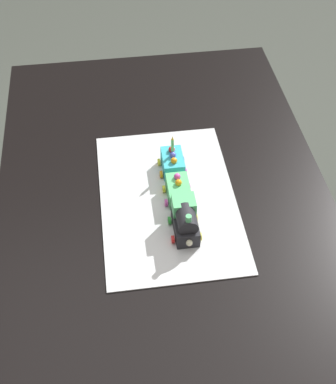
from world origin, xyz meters
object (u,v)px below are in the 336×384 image
Objects in this scene: cake_car_caboose_mint_green at (178,190)px; cake_car_gondola_turquoise at (173,163)px; dining_table at (162,205)px; birthday_candle at (172,144)px; cake_locomotive at (185,220)px.

cake_car_caboose_mint_green is 0.12m from cake_car_gondola_turquoise.
dining_table is 0.22m from birthday_candle.
cake_car_gondola_turquoise is (0.05, -0.04, 0.14)m from dining_table.
cake_locomotive is 1.40× the size of cake_car_gondola_turquoise.
cake_car_gondola_turquoise is at bearing 0.00° from cake_car_caboose_mint_green.
cake_car_caboose_mint_green is at bearing -180.00° from birthday_candle.
cake_car_gondola_turquoise is at bearing -40.33° from dining_table.
cake_car_caboose_mint_green is 1.00× the size of cake_car_gondola_turquoise.
cake_car_gondola_turquoise is (0.12, 0.00, 0.00)m from cake_car_caboose_mint_green.
birthday_candle reaches higher than dining_table.
birthday_candle is (0.26, 0.00, 0.05)m from cake_locomotive.
birthday_candle is at bearing 0.00° from cake_car_gondola_turquoise.
cake_car_gondola_turquoise is 0.07m from birthday_candle.
dining_table is 14.00× the size of cake_car_caboose_mint_green.
cake_car_gondola_turquoise is 1.74× the size of birthday_candle.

